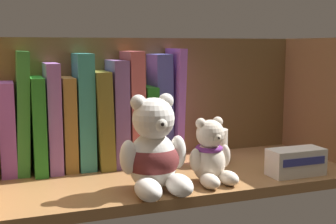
% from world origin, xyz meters
% --- Properties ---
extents(shelf_board, '(0.70, 0.29, 0.02)m').
position_xyz_m(shelf_board, '(0.00, 0.00, 0.01)').
color(shelf_board, olive).
rests_on(shelf_board, ground).
extents(shelf_back_panel, '(0.73, 0.01, 0.29)m').
position_xyz_m(shelf_back_panel, '(0.00, 0.15, 0.15)').
color(shelf_back_panel, brown).
rests_on(shelf_back_panel, ground).
extents(shelf_side_panel_right, '(0.02, 0.32, 0.29)m').
position_xyz_m(shelf_side_panel_right, '(0.36, 0.00, 0.15)').
color(shelf_side_panel_right, olive).
rests_on(shelf_side_panel_right, ground).
extents(book_0, '(0.03, 0.10, 0.19)m').
position_xyz_m(book_0, '(-0.32, 0.12, 0.11)').
color(book_0, purple).
rests_on(book_0, shelf_board).
extents(book_1, '(0.03, 0.10, 0.25)m').
position_xyz_m(book_1, '(-0.29, 0.12, 0.14)').
color(book_1, '#2F742E').
rests_on(book_1, shelf_board).
extents(book_2, '(0.03, 0.14, 0.19)m').
position_xyz_m(book_2, '(-0.26, 0.12, 0.12)').
color(book_2, '#226D21').
rests_on(book_2, shelf_board).
extents(book_3, '(0.03, 0.12, 0.22)m').
position_xyz_m(book_3, '(-0.23, 0.12, 0.13)').
color(book_3, '#8F5BA8').
rests_on(book_3, shelf_board).
extents(book_4, '(0.03, 0.11, 0.19)m').
position_xyz_m(book_4, '(-0.20, 0.12, 0.12)').
color(book_4, olive).
rests_on(book_4, shelf_board).
extents(book_5, '(0.03, 0.11, 0.24)m').
position_xyz_m(book_5, '(-0.17, 0.12, 0.14)').
color(book_5, teal).
rests_on(book_5, shelf_board).
extents(book_6, '(0.04, 0.14, 0.20)m').
position_xyz_m(book_6, '(-0.13, 0.12, 0.12)').
color(book_6, brown).
rests_on(book_6, shelf_board).
extents(book_7, '(0.03, 0.13, 0.23)m').
position_xyz_m(book_7, '(-0.10, 0.12, 0.13)').
color(book_7, '#775089').
rests_on(book_7, shelf_board).
extents(book_8, '(0.03, 0.13, 0.24)m').
position_xyz_m(book_8, '(-0.06, 0.12, 0.14)').
color(book_8, '#BB5353').
rests_on(book_8, shelf_board).
extents(book_9, '(0.03, 0.13, 0.17)m').
position_xyz_m(book_9, '(-0.03, 0.12, 0.10)').
color(book_9, '#1E691C').
rests_on(book_9, shelf_board).
extents(book_10, '(0.04, 0.09, 0.24)m').
position_xyz_m(book_10, '(0.00, 0.12, 0.14)').
color(book_10, '#4B4FA1').
rests_on(book_10, shelf_board).
extents(book_11, '(0.02, 0.13, 0.25)m').
position_xyz_m(book_11, '(0.03, 0.12, 0.14)').
color(book_11, '#A35BC5').
rests_on(book_11, shelf_board).
extents(teddy_bear_larger, '(0.13, 0.13, 0.17)m').
position_xyz_m(teddy_bear_larger, '(-0.08, -0.09, 0.09)').
color(teddy_bear_larger, white).
rests_on(teddy_bear_larger, shelf_board).
extents(teddy_bear_smaller, '(0.09, 0.09, 0.12)m').
position_xyz_m(teddy_bear_smaller, '(0.03, -0.08, 0.07)').
color(teddy_bear_smaller, beige).
rests_on(teddy_bear_smaller, shelf_board).
extents(pillar_candle, '(0.05, 0.05, 0.08)m').
position_xyz_m(pillar_candle, '(0.10, 0.04, 0.06)').
color(pillar_candle, silver).
rests_on(pillar_candle, shelf_board).
extents(small_product_box, '(0.11, 0.05, 0.05)m').
position_xyz_m(small_product_box, '(0.21, -0.10, 0.05)').
color(small_product_box, silver).
rests_on(small_product_box, shelf_board).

